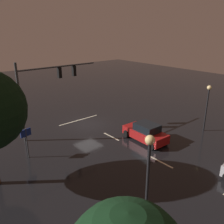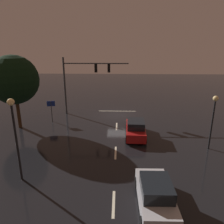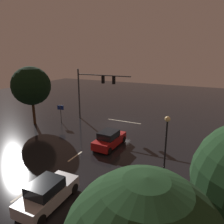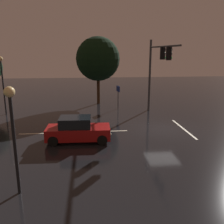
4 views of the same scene
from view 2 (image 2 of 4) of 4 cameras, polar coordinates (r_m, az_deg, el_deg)
ground_plane at (r=27.39m, az=1.35°, el=-0.80°), size 80.00×80.00×0.00m
traffic_signal_assembly at (r=27.09m, az=-7.42°, el=9.62°), size 8.07×0.47×7.15m
lane_dash_far at (r=23.63m, az=1.23°, el=-3.85°), size 0.16×2.20×0.01m
lane_dash_mid at (r=18.17m, az=0.96°, el=-10.76°), size 0.16×2.20×0.01m
lane_dash_near at (r=13.20m, az=0.42°, el=-23.21°), size 0.16×2.20×0.01m
stop_bar at (r=28.98m, az=1.39°, el=0.25°), size 5.00×0.16×0.01m
car_approaching at (r=20.95m, az=6.29°, el=-4.50°), size 2.04×4.42×1.70m
car_distant at (r=12.76m, az=11.43°, el=-20.67°), size 1.95×4.39×1.70m
street_lamp_left_kerb at (r=19.46m, az=25.43°, el=-0.03°), size 0.44×0.44×4.69m
street_lamp_right_kerb at (r=14.52m, az=-24.58°, el=-3.31°), size 0.44×0.44×5.57m
route_sign at (r=25.54m, az=-15.89°, el=1.40°), size 0.89×0.26×2.51m
tree_right_near at (r=24.17m, az=-24.64°, el=7.78°), size 5.00×5.00×7.69m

